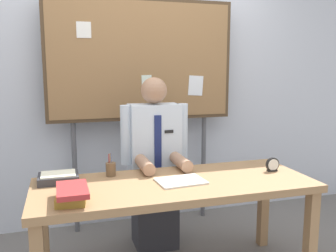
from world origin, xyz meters
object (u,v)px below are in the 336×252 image
desk (175,194)px  desk_clock (272,165)px  person (155,170)px  book_stack (72,194)px  paper_tray (58,178)px  bulletin_board (142,63)px  open_notebook (181,181)px  pen_holder (111,169)px

desk → desk_clock: size_ratio=18.21×
person → desk_clock: size_ratio=13.77×
book_stack → paper_tray: size_ratio=1.12×
desk_clock → paper_tray: size_ratio=0.39×
book_stack → desk_clock: (1.43, 0.20, 0.00)m
desk_clock → desk: bearing=-177.9°
bulletin_board → book_stack: bearing=-120.5°
open_notebook → paper_tray: paper_tray is taller
open_notebook → desk_clock: size_ratio=3.04×
desk_clock → paper_tray: 1.52m
bulletin_board → desk_clock: 1.42m
open_notebook → person: bearing=93.3°
bulletin_board → desk: bearing=-90.0°
desk → pen_holder: size_ratio=11.58×
bulletin_board → pen_holder: 1.11m
paper_tray → desk_clock: bearing=-7.2°
desk → person: person is taller
person → pen_holder: bearing=-143.3°
open_notebook → pen_holder: 0.51m
bulletin_board → paper_tray: 1.30m
book_stack → paper_tray: bearing=100.8°
desk → person: size_ratio=1.32×
book_stack → pen_holder: (0.28, 0.42, 0.01)m
open_notebook → paper_tray: bearing=163.0°
person → paper_tray: bearing=-156.5°
person → pen_holder: 0.51m
bulletin_board → desk_clock: (0.76, -0.94, -0.75)m
open_notebook → pen_holder: size_ratio=1.93×
desk → bulletin_board: 1.31m
person → book_stack: size_ratio=4.80×
paper_tray → open_notebook: bearing=-17.0°
bulletin_board → desk_clock: size_ratio=20.38×
desk → book_stack: bearing=-165.5°
bulletin_board → book_stack: (-0.67, -1.14, -0.75)m
desk → desk_clock: (0.76, 0.03, 0.13)m
paper_tray → desk: bearing=-16.3°
bulletin_board → paper_tray: (-0.75, -0.75, -0.76)m
bulletin_board → desk_clock: bulletin_board is taller
pen_holder → desk: bearing=-32.4°
person → book_stack: person is taller
desk → pen_holder: bearing=147.6°
open_notebook → pen_holder: pen_holder is taller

